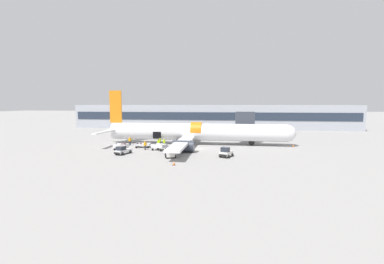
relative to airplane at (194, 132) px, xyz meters
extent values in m
plane|color=gray|center=(1.20, -5.06, -2.53)|extent=(500.00, 500.00, 0.00)
cube|color=#9EA3AD|center=(1.20, 37.45, 1.46)|extent=(94.75, 12.01, 7.98)
cube|color=#232D3D|center=(1.20, 31.38, 1.86)|extent=(92.85, 0.16, 2.55)
cylinder|color=#4C4C51|center=(10.49, 7.10, -0.81)|extent=(0.60, 0.60, 3.43)
cube|color=silver|center=(10.49, 7.10, 2.42)|extent=(3.03, 10.69, 3.03)
cube|color=#333842|center=(10.49, 2.35, 2.42)|extent=(3.94, 1.60, 3.64)
cylinder|color=silver|center=(0.52, 0.00, 0.09)|extent=(36.27, 3.50, 3.50)
sphere|color=silver|center=(18.65, 0.00, 0.09)|extent=(3.32, 3.32, 3.32)
cone|color=silver|center=(-17.62, 0.00, 0.09)|extent=(4.02, 3.22, 3.22)
cylinder|color=orange|center=(0.52, -0.03, 0.40)|extent=(2.18, 3.51, 3.51)
cube|color=orange|center=(-16.96, 0.00, 5.28)|extent=(2.62, 0.28, 6.88)
cube|color=silver|center=(-17.01, -4.76, 0.44)|extent=(1.00, 9.52, 0.20)
cube|color=silver|center=(-17.01, 4.76, 0.44)|extent=(1.00, 9.52, 0.20)
cube|color=silver|center=(-0.93, -9.02, -0.87)|extent=(2.39, 17.00, 0.40)
cube|color=silver|center=(-0.93, 9.03, -0.87)|extent=(2.39, 17.00, 0.40)
cylinder|color=#333842|center=(-0.73, -8.89, -1.48)|extent=(3.79, 2.04, 2.04)
cylinder|color=#333842|center=(-0.73, 8.89, -1.48)|extent=(3.79, 2.04, 2.04)
cube|color=black|center=(-7.46, -1.73, -0.52)|extent=(1.70, 0.12, 1.40)
cylinder|color=#56565B|center=(11.76, 0.00, -1.35)|extent=(0.22, 0.22, 1.12)
sphere|color=black|center=(11.76, 0.00, -1.90)|extent=(1.24, 1.24, 1.24)
cylinder|color=#56565B|center=(-3.11, -2.45, -1.35)|extent=(0.22, 0.22, 1.12)
sphere|color=black|center=(-3.11, -2.45, -1.90)|extent=(1.24, 1.24, 1.24)
cylinder|color=#56565B|center=(-3.11, 2.45, -1.35)|extent=(0.22, 0.22, 1.12)
sphere|color=black|center=(-3.11, 2.45, -1.90)|extent=(1.24, 1.24, 1.24)
cube|color=silver|center=(-2.07, -13.33, -1.97)|extent=(1.97, 2.99, 0.64)
cube|color=#232833|center=(-2.20, -12.87, -1.29)|extent=(1.38, 1.48, 0.72)
cube|color=black|center=(-2.45, -11.96, -2.10)|extent=(1.14, 0.43, 0.32)
sphere|color=black|center=(-1.74, -12.27, -2.25)|extent=(0.56, 0.56, 0.56)
sphere|color=black|center=(-2.91, -12.59, -2.25)|extent=(0.56, 0.56, 0.56)
sphere|color=black|center=(-1.23, -14.07, -2.25)|extent=(0.56, 0.56, 0.56)
sphere|color=black|center=(-2.40, -14.39, -2.25)|extent=(0.56, 0.56, 0.56)
cube|color=silver|center=(6.72, -12.02, -1.96)|extent=(2.19, 2.65, 0.66)
cube|color=#232833|center=(6.55, -12.38, -1.26)|extent=(1.49, 1.42, 0.73)
cube|color=black|center=(6.23, -13.11, -2.09)|extent=(1.18, 0.62, 0.33)
sphere|color=black|center=(5.80, -12.46, -2.25)|extent=(0.56, 0.56, 0.56)
sphere|color=black|center=(7.00, -12.99, -2.25)|extent=(0.56, 0.56, 0.56)
sphere|color=black|center=(6.43, -11.04, -2.25)|extent=(0.56, 0.56, 0.56)
sphere|color=black|center=(7.63, -11.57, -2.25)|extent=(0.56, 0.56, 0.56)
cube|color=silver|center=(-10.46, -11.98, -2.02)|extent=(2.17, 3.24, 0.53)
cube|color=#232833|center=(-10.62, -12.47, -1.44)|extent=(1.47, 1.62, 0.63)
cube|color=black|center=(-10.94, -13.44, -2.13)|extent=(1.16, 0.48, 0.27)
sphere|color=black|center=(-11.37, -12.75, -2.25)|extent=(0.56, 0.56, 0.56)
sphere|color=black|center=(-10.18, -13.13, -2.25)|extent=(0.56, 0.56, 0.56)
sphere|color=black|center=(-10.74, -10.82, -2.25)|extent=(0.56, 0.56, 0.56)
sphere|color=black|center=(-9.56, -11.20, -2.25)|extent=(0.56, 0.56, 0.56)
cube|color=silver|center=(-9.40, -5.16, -2.10)|extent=(3.11, 2.05, 0.05)
cube|color=silver|center=(-7.98, -4.98, -1.89)|extent=(0.27, 1.70, 0.36)
cube|color=silver|center=(-9.30, -5.98, -1.89)|extent=(2.85, 0.41, 0.36)
cube|color=silver|center=(-9.50, -4.34, -1.89)|extent=(2.85, 0.41, 0.36)
cube|color=#333338|center=(-7.50, -4.93, -2.28)|extent=(0.90, 0.19, 0.06)
sphere|color=black|center=(-8.28, -5.88, -2.33)|extent=(0.40, 0.40, 0.40)
sphere|color=black|center=(-8.49, -4.19, -2.33)|extent=(0.40, 0.40, 0.40)
sphere|color=black|center=(-10.31, -6.13, -2.33)|extent=(0.40, 0.40, 0.40)
sphere|color=black|center=(-10.52, -4.44, -2.33)|extent=(0.40, 0.40, 0.40)
cube|color=black|center=(-10.35, -5.32, -1.86)|extent=(0.38, 0.27, 0.43)
cube|color=#4C1E1E|center=(-9.79, -5.02, -1.87)|extent=(0.39, 0.25, 0.40)
cube|color=#4C1E1E|center=(-8.77, -4.96, -1.90)|extent=(0.41, 0.31, 0.35)
cube|color=silver|center=(-12.39, -8.37, -1.93)|extent=(2.70, 1.79, 0.05)
cube|color=silver|center=(-11.16, -8.51, -1.64)|extent=(0.23, 1.51, 0.54)
cube|color=silver|center=(-12.48, -9.09, -1.64)|extent=(2.49, 0.34, 0.54)
cube|color=silver|center=(-12.31, -7.64, -1.64)|extent=(2.49, 0.34, 0.54)
cube|color=#333338|center=(-10.68, -8.56, -2.19)|extent=(0.90, 0.18, 0.06)
sphere|color=black|center=(-11.59, -9.22, -2.33)|extent=(0.40, 0.40, 0.40)
sphere|color=black|center=(-11.42, -7.71, -2.33)|extent=(0.40, 0.40, 0.40)
sphere|color=black|center=(-13.36, -9.02, -2.33)|extent=(0.40, 0.40, 0.40)
sphere|color=black|center=(-13.19, -7.51, -2.33)|extent=(0.40, 0.40, 0.40)
cube|color=#4C1E1E|center=(-11.70, -8.19, -1.62)|extent=(0.39, 0.27, 0.58)
cube|color=#4C1E1E|center=(-12.26, -8.12, -1.65)|extent=(0.44, 0.25, 0.51)
cube|color=#1E2347|center=(-13.26, -8.07, -1.73)|extent=(0.34, 0.19, 0.36)
cube|color=silver|center=(-5.39, -7.69, -1.94)|extent=(2.95, 2.47, 0.05)
cube|color=silver|center=(-4.23, -8.09, -1.65)|extent=(0.63, 1.65, 0.53)
cube|color=silver|center=(-5.66, -8.47, -1.65)|extent=(2.34, 0.87, 0.53)
cube|color=silver|center=(-5.11, -6.90, -1.65)|extent=(2.34, 0.87, 0.53)
cube|color=#333338|center=(-3.78, -8.25, -2.19)|extent=(0.88, 0.37, 0.06)
sphere|color=black|center=(-4.84, -8.79, -2.33)|extent=(0.40, 0.40, 0.40)
sphere|color=black|center=(-4.27, -7.16, -2.33)|extent=(0.40, 0.40, 0.40)
sphere|color=black|center=(-6.50, -8.21, -2.33)|extent=(0.40, 0.40, 0.40)
sphere|color=black|center=(-5.93, -6.58, -2.33)|extent=(0.40, 0.40, 0.40)
cube|color=olive|center=(-4.66, -8.25, -1.67)|extent=(0.47, 0.40, 0.49)
cube|color=#14472D|center=(-5.01, -8.08, -1.72)|extent=(0.48, 0.29, 0.40)
cube|color=olive|center=(-5.39, -7.70, -1.74)|extent=(0.58, 0.47, 0.36)
cylinder|color=#1E2338|center=(-12.81, -2.95, -2.10)|extent=(0.43, 0.43, 0.85)
cylinder|color=orange|center=(-12.81, -2.95, -1.35)|extent=(0.56, 0.56, 0.67)
sphere|color=beige|center=(-12.81, -2.95, -0.90)|extent=(0.23, 0.23, 0.23)
cylinder|color=orange|center=(-12.62, -2.80, -1.42)|extent=(0.18, 0.18, 0.61)
cylinder|color=orange|center=(-12.99, -3.10, -1.42)|extent=(0.18, 0.18, 0.61)
cylinder|color=black|center=(-5.20, -4.80, -2.09)|extent=(0.45, 0.45, 0.87)
cylinder|color=#B7E019|center=(-5.20, -4.80, -1.31)|extent=(0.58, 0.58, 0.69)
sphere|color=beige|center=(-5.20, -4.80, -0.84)|extent=(0.24, 0.24, 0.24)
cylinder|color=#B7E019|center=(-5.38, -4.65, -1.38)|extent=(0.18, 0.18, 0.63)
cylinder|color=#B7E019|center=(-5.01, -4.96, -1.38)|extent=(0.18, 0.18, 0.63)
cylinder|color=#2D2D33|center=(-8.07, -7.63, -2.12)|extent=(0.41, 0.41, 0.81)
cylinder|color=orange|center=(-8.07, -7.63, -1.40)|extent=(0.53, 0.53, 0.64)
sphere|color=#9E7556|center=(-8.07, -7.63, -0.97)|extent=(0.22, 0.22, 0.22)
cylinder|color=orange|center=(-7.88, -7.49, -1.47)|extent=(0.17, 0.17, 0.58)
cylinder|color=orange|center=(-8.25, -7.76, -1.47)|extent=(0.17, 0.17, 0.58)
cylinder|color=#2D2D33|center=(-6.25, -5.07, -2.11)|extent=(0.43, 0.43, 0.84)
cylinder|color=#B7E019|center=(-6.25, -5.07, -1.36)|extent=(0.55, 0.55, 0.66)
sphere|color=brown|center=(-6.25, -5.07, -0.91)|extent=(0.23, 0.23, 0.23)
cylinder|color=#B7E019|center=(-6.07, -5.21, -1.43)|extent=(0.17, 0.17, 0.61)
cylinder|color=#B7E019|center=(-6.44, -4.93, -1.43)|extent=(0.17, 0.17, 0.61)
cylinder|color=#1E2338|center=(-6.48, -2.99, -2.12)|extent=(0.32, 0.32, 0.80)
cylinder|color=#B7E019|center=(-6.48, -2.99, -1.41)|extent=(0.41, 0.41, 0.63)
sphere|color=#9E7556|center=(-6.48, -2.99, -0.98)|extent=(0.22, 0.22, 0.22)
cylinder|color=#B7E019|center=(-6.50, -2.76, -1.48)|extent=(0.13, 0.13, 0.58)
cylinder|color=#B7E019|center=(-6.46, -3.21, -1.48)|extent=(0.13, 0.13, 0.58)
cube|color=black|center=(19.75, -0.46, -2.51)|extent=(0.50, 0.50, 0.03)
cone|color=orange|center=(19.75, -0.46, -2.25)|extent=(0.37, 0.37, 0.56)
cylinder|color=white|center=(19.75, -0.46, -2.22)|extent=(0.21, 0.21, 0.07)
cube|color=black|center=(-0.41, -18.53, -2.51)|extent=(0.44, 0.44, 0.03)
cone|color=orange|center=(-0.41, -18.53, -2.22)|extent=(0.33, 0.33, 0.61)
cylinder|color=white|center=(-0.41, -18.53, -2.19)|extent=(0.19, 0.19, 0.07)
camera|label=1|loc=(6.77, -52.48, 5.87)|focal=24.00mm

